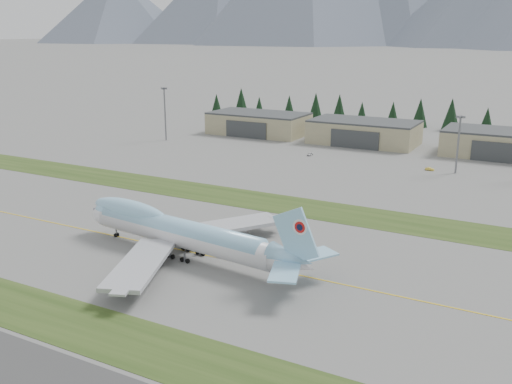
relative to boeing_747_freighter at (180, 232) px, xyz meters
The scene contains 12 objects.
ground 11.35m from the boeing_747_freighter, 15.96° to the left, with size 7000.00×7000.00×0.00m, color slate.
grass_strip_near 36.99m from the boeing_747_freighter, 75.06° to the right, with size 400.00×14.00×0.08m, color #2B4117.
grass_strip_far 48.95m from the boeing_747_freighter, 78.83° to the left, with size 400.00×18.00×0.08m, color #2B4117.
taxiway_line_main 11.35m from the boeing_747_freighter, 15.96° to the left, with size 400.00×0.40×0.02m, color yellow.
boeing_747_freighter is the anchor object (origin of this frame).
hangar_left 164.18m from the boeing_747_freighter, 111.65° to the left, with size 48.00×26.60×10.80m.
hangar_center 152.69m from the boeing_747_freighter, 92.09° to the left, with size 48.00×26.60×10.80m.
hangar_right 162.00m from the boeing_747_freighter, 70.37° to the left, with size 48.00×26.60×10.80m.
floodlight_masts 119.18m from the boeing_747_freighter, 74.98° to the left, with size 204.07×6.20×24.89m.
service_vehicle_a 117.61m from the boeing_747_freighter, 98.29° to the left, with size 1.45×3.59×1.22m, color silver.
service_vehicle_b 117.68m from the boeing_747_freighter, 73.76° to the left, with size 1.17×3.34×1.10m, color gold.
conifer_belt 215.39m from the boeing_747_freighter, 84.77° to the left, with size 272.44×15.67×16.83m.
Camera 1 is at (64.24, -102.75, 49.83)m, focal length 40.00 mm.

